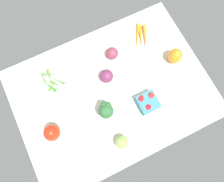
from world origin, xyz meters
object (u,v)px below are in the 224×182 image
at_px(heirloom_tomato_green, 122,142).
at_px(berry_basket, 147,102).
at_px(red_onion_center, 107,76).
at_px(red_onion_near_basket, 112,53).
at_px(bell_pepper_red, 52,133).
at_px(bell_pepper_orange, 175,56).
at_px(broccoli_head, 106,110).
at_px(carrot_bunch, 142,37).
at_px(okra_pile, 51,80).

height_order(heirloom_tomato_green, berry_basket, same).
bearing_deg(heirloom_tomato_green, red_onion_center, 76.48).
relative_size(red_onion_near_basket, bell_pepper_red, 0.70).
bearing_deg(bell_pepper_orange, bell_pepper_red, -173.25).
distance_m(heirloom_tomato_green, broccoli_head, 0.18).
height_order(red_onion_near_basket, heirloom_tomato_green, red_onion_near_basket).
height_order(carrot_bunch, bell_pepper_red, bell_pepper_red).
bearing_deg(bell_pepper_orange, berry_basket, -148.44).
xyz_separation_m(heirloom_tomato_green, broccoli_head, (-0.00, 0.17, 0.04)).
bearing_deg(berry_basket, okra_pile, 140.20).
distance_m(red_onion_near_basket, bell_pepper_red, 0.53).
xyz_separation_m(carrot_bunch, red_onion_center, (-0.29, -0.14, 0.03)).
relative_size(carrot_bunch, bell_pepper_orange, 1.73).
height_order(red_onion_near_basket, berry_basket, red_onion_near_basket).
distance_m(heirloom_tomato_green, okra_pile, 0.51).
bearing_deg(red_onion_center, heirloom_tomato_green, -103.52).
height_order(carrot_bunch, heirloom_tomato_green, heirloom_tomato_green).
height_order(heirloom_tomato_green, bell_pepper_orange, bell_pepper_orange).
distance_m(red_onion_center, broccoli_head, 0.20).
relative_size(okra_pile, bell_pepper_red, 1.44).
xyz_separation_m(carrot_bunch, bell_pepper_red, (-0.66, -0.29, 0.04)).
relative_size(red_onion_center, bell_pepper_red, 0.75).
distance_m(heirloom_tomato_green, bell_pepper_orange, 0.54).
bearing_deg(carrot_bunch, bell_pepper_red, -156.39).
relative_size(heirloom_tomato_green, bell_pepper_red, 0.68).
relative_size(red_onion_near_basket, okra_pile, 0.49).
bearing_deg(red_onion_near_basket, berry_basket, -82.66).
relative_size(red_onion_center, broccoli_head, 0.63).
height_order(red_onion_near_basket, okra_pile, red_onion_near_basket).
bearing_deg(carrot_bunch, red_onion_center, -154.75).
distance_m(carrot_bunch, red_onion_near_basket, 0.21).
bearing_deg(okra_pile, bell_pepper_red, -108.68).
relative_size(bell_pepper_red, bell_pepper_orange, 1.00).
xyz_separation_m(okra_pile, bell_pepper_red, (-0.09, -0.27, 0.04)).
xyz_separation_m(bell_pepper_red, broccoli_head, (0.29, -0.02, 0.03)).
xyz_separation_m(red_onion_near_basket, broccoli_head, (-0.17, -0.28, 0.04)).
height_order(heirloom_tomato_green, broccoli_head, broccoli_head).
bearing_deg(heirloom_tomato_green, okra_pile, 113.11).
relative_size(red_onion_center, berry_basket, 0.74).
relative_size(okra_pile, red_onion_center, 1.92).
height_order(red_onion_center, broccoli_head, broccoli_head).
height_order(okra_pile, berry_basket, berry_basket).
bearing_deg(bell_pepper_red, carrot_bunch, 23.61).
height_order(okra_pile, red_onion_center, red_onion_center).
relative_size(carrot_bunch, okra_pile, 1.21).
height_order(okra_pile, broccoli_head, broccoli_head).
relative_size(carrot_bunch, red_onion_near_basket, 2.48).
bearing_deg(red_onion_center, berry_basket, -59.82).
height_order(red_onion_near_basket, bell_pepper_red, bell_pepper_red).
height_order(bell_pepper_red, berry_basket, bell_pepper_red).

